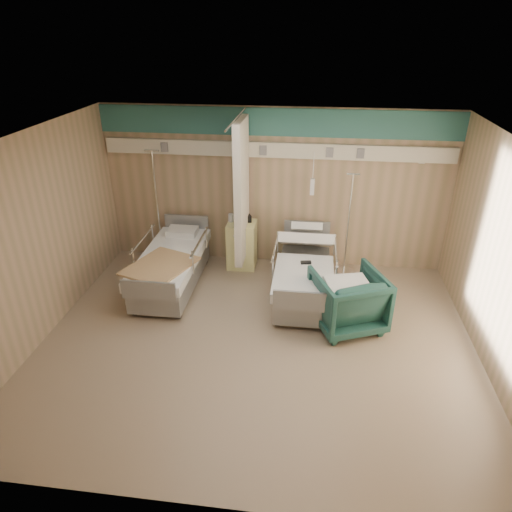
{
  "coord_description": "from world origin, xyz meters",
  "views": [
    {
      "loc": [
        0.64,
        -5.12,
        4.0
      ],
      "look_at": [
        -0.09,
        0.6,
        1.04
      ],
      "focal_mm": 32.0,
      "sensor_mm": 36.0,
      "label": 1
    }
  ],
  "objects_px": {
    "iv_stand_right": "(345,252)",
    "bed_right": "(304,279)",
    "bed_left": "(172,270)",
    "iv_stand_left": "(161,239)",
    "bedside_cabinet": "(242,245)",
    "visitor_armchair": "(348,300)"
  },
  "relations": [
    {
      "from": "bed_left",
      "to": "iv_stand_left",
      "type": "bearing_deg",
      "value": 116.89
    },
    {
      "from": "iv_stand_right",
      "to": "bed_right",
      "type": "bearing_deg",
      "value": -126.91
    },
    {
      "from": "bedside_cabinet",
      "to": "iv_stand_right",
      "type": "relative_size",
      "value": 0.47
    },
    {
      "from": "bed_right",
      "to": "bedside_cabinet",
      "type": "relative_size",
      "value": 2.54
    },
    {
      "from": "iv_stand_right",
      "to": "iv_stand_left",
      "type": "height_order",
      "value": "iv_stand_left"
    },
    {
      "from": "bed_left",
      "to": "visitor_armchair",
      "type": "xyz_separation_m",
      "value": [
        2.85,
        -0.74,
        0.12
      ]
    },
    {
      "from": "iv_stand_right",
      "to": "bedside_cabinet",
      "type": "bearing_deg",
      "value": -178.93
    },
    {
      "from": "bed_left",
      "to": "bedside_cabinet",
      "type": "height_order",
      "value": "bedside_cabinet"
    },
    {
      "from": "bed_left",
      "to": "iv_stand_right",
      "type": "distance_m",
      "value": 3.05
    },
    {
      "from": "bedside_cabinet",
      "to": "visitor_armchair",
      "type": "relative_size",
      "value": 0.89
    },
    {
      "from": "bedside_cabinet",
      "to": "iv_stand_right",
      "type": "bearing_deg",
      "value": 1.07
    },
    {
      "from": "bed_left",
      "to": "iv_stand_left",
      "type": "xyz_separation_m",
      "value": [
        -0.48,
        0.95,
        0.11
      ]
    },
    {
      "from": "bed_left",
      "to": "visitor_armchair",
      "type": "relative_size",
      "value": 2.26
    },
    {
      "from": "bed_right",
      "to": "iv_stand_left",
      "type": "xyz_separation_m",
      "value": [
        -2.68,
        0.95,
        0.11
      ]
    },
    {
      "from": "bed_right",
      "to": "iv_stand_right",
      "type": "relative_size",
      "value": 1.19
    },
    {
      "from": "bed_right",
      "to": "iv_stand_right",
      "type": "height_order",
      "value": "iv_stand_right"
    },
    {
      "from": "iv_stand_left",
      "to": "iv_stand_right",
      "type": "bearing_deg",
      "value": -0.2
    },
    {
      "from": "bed_left",
      "to": "visitor_armchair",
      "type": "height_order",
      "value": "visitor_armchair"
    },
    {
      "from": "bed_right",
      "to": "bed_left",
      "type": "xyz_separation_m",
      "value": [
        -2.2,
        0.0,
        0.0
      ]
    },
    {
      "from": "bed_left",
      "to": "bedside_cabinet",
      "type": "distance_m",
      "value": 1.39
    },
    {
      "from": "bedside_cabinet",
      "to": "iv_stand_left",
      "type": "distance_m",
      "value": 1.53
    },
    {
      "from": "bedside_cabinet",
      "to": "visitor_armchair",
      "type": "height_order",
      "value": "visitor_armchair"
    }
  ]
}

